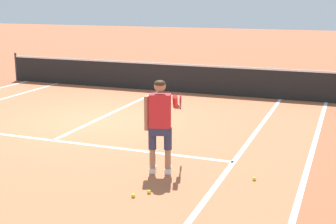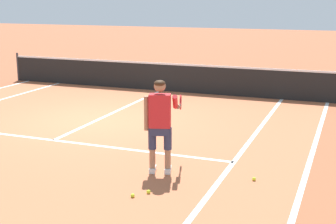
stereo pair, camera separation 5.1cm
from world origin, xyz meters
The scene contains 11 objects.
ground_plane centered at (0.00, 0.00, 0.00)m, with size 80.00×80.00×0.00m, color #9E5133.
court_inner_surface centered at (0.00, -0.77, 0.00)m, with size 10.98×10.75×0.00m, color #B2603D.
line_service centered at (0.00, -2.00, 0.00)m, with size 8.23×0.10×0.01m, color white.
line_centre_service centered at (0.00, 1.20, 0.00)m, with size 0.10×6.40×0.01m, color white.
line_singles_right centered at (4.12, -0.77, 0.00)m, with size 0.10×10.35×0.01m, color white.
line_doubles_right centered at (5.49, -0.77, 0.00)m, with size 0.10×10.35×0.01m, color white.
tennis_net centered at (0.00, 4.40, 0.50)m, with size 11.96×0.08×1.07m.
tennis_player centered at (3.00, -3.01, 0.99)m, with size 0.58×1.22×1.71m.
tennis_ball_near_feet centered at (3.01, -4.24, 0.03)m, with size 0.07×0.07×0.07m, color #CCE02D.
tennis_ball_by_baseline centered at (3.19, -4.00, 0.03)m, with size 0.07×0.07×0.07m, color #CCE02D.
tennis_ball_mid_court centered at (4.67, -2.82, 0.03)m, with size 0.07×0.07×0.07m, color #CCE02D.
Camera 2 is at (6.12, -10.71, 3.10)m, focal length 51.46 mm.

